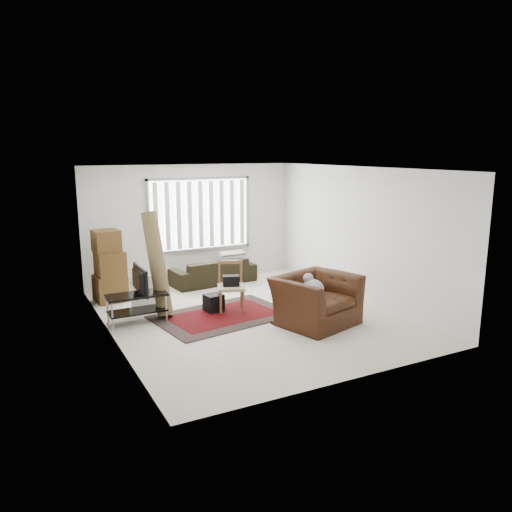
{
  "coord_description": "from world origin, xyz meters",
  "views": [
    {
      "loc": [
        -3.98,
        -7.91,
        3.02
      ],
      "look_at": [
        0.28,
        0.29,
        1.05
      ],
      "focal_mm": 35.0,
      "sensor_mm": 36.0,
      "label": 1
    }
  ],
  "objects_px": {
    "tv_stand": "(137,302)",
    "armchair": "(316,296)",
    "side_chair": "(231,285)",
    "sofa": "(213,267)",
    "moving_boxes": "(109,268)"
  },
  "relations": [
    {
      "from": "armchair",
      "to": "tv_stand",
      "type": "bearing_deg",
      "value": 135.35
    },
    {
      "from": "moving_boxes",
      "to": "armchair",
      "type": "xyz_separation_m",
      "value": [
        2.94,
        -3.06,
        -0.18
      ]
    },
    {
      "from": "tv_stand",
      "to": "armchair",
      "type": "bearing_deg",
      "value": -28.59
    },
    {
      "from": "tv_stand",
      "to": "side_chair",
      "type": "xyz_separation_m",
      "value": [
        1.76,
        -0.17,
        0.14
      ]
    },
    {
      "from": "sofa",
      "to": "armchair",
      "type": "bearing_deg",
      "value": 93.93
    },
    {
      "from": "sofa",
      "to": "armchair",
      "type": "xyz_separation_m",
      "value": [
        0.54,
        -3.38,
        0.12
      ]
    },
    {
      "from": "tv_stand",
      "to": "sofa",
      "type": "distance_m",
      "value": 2.92
    },
    {
      "from": "side_chair",
      "to": "armchair",
      "type": "xyz_separation_m",
      "value": [
        1.02,
        -1.35,
        -0.02
      ]
    },
    {
      "from": "tv_stand",
      "to": "side_chair",
      "type": "relative_size",
      "value": 1.12
    },
    {
      "from": "sofa",
      "to": "armchair",
      "type": "height_order",
      "value": "armchair"
    },
    {
      "from": "tv_stand",
      "to": "sofa",
      "type": "relative_size",
      "value": 0.54
    },
    {
      "from": "sofa",
      "to": "side_chair",
      "type": "height_order",
      "value": "side_chair"
    },
    {
      "from": "moving_boxes",
      "to": "tv_stand",
      "type": "bearing_deg",
      "value": -84.38
    },
    {
      "from": "tv_stand",
      "to": "armchair",
      "type": "relative_size",
      "value": 0.66
    },
    {
      "from": "moving_boxes",
      "to": "armchair",
      "type": "relative_size",
      "value": 0.91
    }
  ]
}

